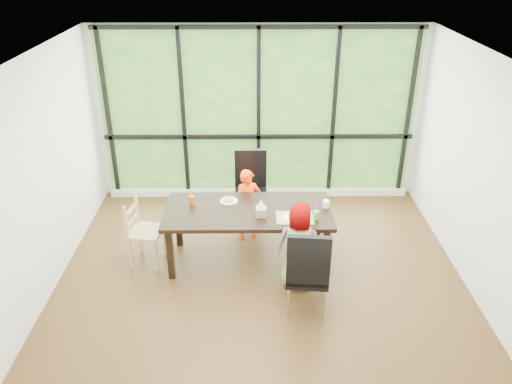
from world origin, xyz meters
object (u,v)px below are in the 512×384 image
(tissue_box, at_px, (261,212))
(plate_near, at_px, (292,218))
(child_toddler, at_px, (248,205))
(plate_far, at_px, (229,201))
(chair_interior_leather, at_px, (307,269))
(orange_cup, at_px, (192,200))
(chair_window_leather, at_px, (251,190))
(child_older, at_px, (300,246))
(dining_table, at_px, (248,235))
(chair_end_beech, at_px, (146,232))
(green_cup, at_px, (316,215))
(white_mug, at_px, (326,204))

(tissue_box, bearing_deg, plate_near, -10.84)
(child_toddler, relative_size, plate_far, 4.50)
(chair_interior_leather, relative_size, orange_cup, 9.55)
(chair_window_leather, relative_size, child_toddler, 1.06)
(child_older, relative_size, tissue_box, 8.76)
(chair_interior_leather, xyz_separation_m, tissue_box, (-0.49, 0.81, 0.26))
(plate_far, bearing_deg, dining_table, -41.82)
(plate_far, height_order, plate_near, same)
(chair_window_leather, distance_m, plate_far, 0.83)
(chair_interior_leather, bearing_deg, child_older, -79.59)
(dining_table, relative_size, chair_window_leather, 1.93)
(child_older, xyz_separation_m, plate_near, (-0.09, 0.31, 0.20))
(plate_far, relative_size, tissue_box, 1.78)
(chair_end_beech, xyz_separation_m, child_older, (1.91, -0.51, 0.11))
(plate_far, height_order, tissue_box, tissue_box)
(chair_window_leather, bearing_deg, orange_cup, -133.53)
(dining_table, distance_m, child_toddler, 0.59)
(chair_end_beech, distance_m, tissue_box, 1.50)
(chair_interior_leather, relative_size, green_cup, 9.46)
(plate_far, distance_m, white_mug, 1.24)
(dining_table, height_order, chair_window_leather, chair_window_leather)
(chair_window_leather, height_order, child_older, child_older)
(chair_end_beech, height_order, green_cup, chair_end_beech)
(chair_window_leather, bearing_deg, child_toddler, -96.43)
(chair_interior_leather, bearing_deg, tissue_box, -53.41)
(chair_window_leather, height_order, chair_end_beech, chair_window_leather)
(dining_table, distance_m, tissue_box, 0.48)
(plate_near, bearing_deg, plate_far, 150.33)
(dining_table, distance_m, white_mug, 1.07)
(chair_window_leather, relative_size, chair_interior_leather, 1.00)
(dining_table, height_order, tissue_box, tissue_box)
(chair_end_beech, xyz_separation_m, white_mug, (2.28, 0.09, 0.34))
(chair_end_beech, relative_size, orange_cup, 7.96)
(dining_table, height_order, white_mug, white_mug)
(plate_far, height_order, green_cup, green_cup)
(plate_near, bearing_deg, chair_interior_leather, -80.43)
(dining_table, relative_size, plate_far, 9.21)
(child_toddler, distance_m, orange_cup, 0.88)
(dining_table, relative_size, green_cup, 18.29)
(green_cup, bearing_deg, orange_cup, 165.53)
(orange_cup, relative_size, white_mug, 1.26)
(chair_end_beech, bearing_deg, plate_far, -67.32)
(dining_table, distance_m, orange_cup, 0.85)
(tissue_box, bearing_deg, green_cup, -7.90)
(chair_window_leather, distance_m, chair_interior_leather, 2.03)
(plate_far, height_order, white_mug, white_mug)
(chair_window_leather, xyz_separation_m, white_mug, (0.95, -0.91, 0.25))
(dining_table, distance_m, plate_far, 0.51)
(child_toddler, distance_m, green_cup, 1.20)
(dining_table, relative_size, plate_near, 8.91)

